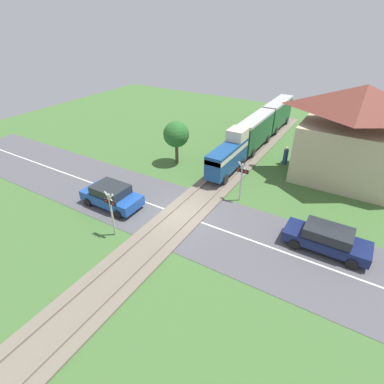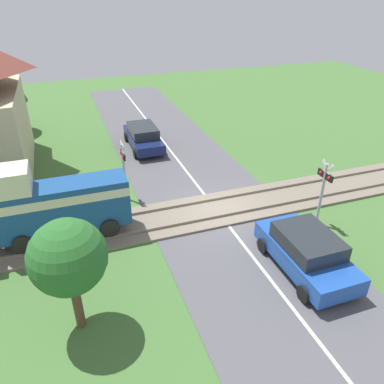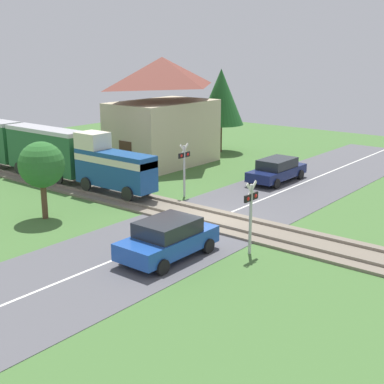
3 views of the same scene
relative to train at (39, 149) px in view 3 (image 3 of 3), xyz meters
The scene contains 12 objects.
ground_plane 13.44m from the train, 90.00° to the right, with size 60.00×60.00×0.00m, color #426B33.
road_surface 13.44m from the train, 90.00° to the right, with size 48.00×6.40×0.02m.
track_bed 13.43m from the train, 90.00° to the right, with size 2.80×48.00×0.24m.
train is the anchor object (origin of this frame).
car_near_crossing 15.54m from the train, 107.96° to the right, with size 4.21×2.07×1.55m.
car_far_side 14.67m from the train, 54.25° to the right, with size 4.53×1.88×1.45m.
crossing_signal_west_approach 17.17m from the train, 98.10° to the right, with size 0.90×0.18×2.96m.
crossing_signal_east_approach 9.92m from the train, 75.87° to the right, with size 0.90×0.18×2.96m.
station_building 8.83m from the train, 20.04° to the right, with size 7.89×4.98×7.34m.
pedestrian_by_station 4.21m from the train, 31.97° to the right, with size 0.39×0.39×1.59m.
tree_by_station 14.90m from the train, 13.64° to the right, with size 3.53×3.53×6.40m.
tree_roadside_hedge 8.35m from the train, 124.66° to the right, with size 2.18×2.18×3.73m.
Camera 3 is at (-19.40, -14.40, 7.96)m, focal length 50.00 mm.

